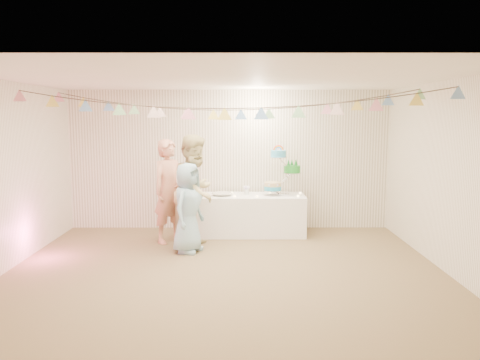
{
  "coord_description": "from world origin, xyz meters",
  "views": [
    {
      "loc": [
        0.19,
        -6.25,
        2.1
      ],
      "look_at": [
        0.2,
        0.8,
        1.15
      ],
      "focal_mm": 35.0,
      "sensor_mm": 36.0,
      "label": 1
    }
  ],
  "objects_px": {
    "table": "(251,215)",
    "person_child": "(188,208)",
    "cake_stand": "(282,170)",
    "person_adult_a": "(169,191)",
    "person_adult_b": "(196,191)"
  },
  "relations": [
    {
      "from": "cake_stand",
      "to": "person_adult_b",
      "type": "relative_size",
      "value": 0.45
    },
    {
      "from": "cake_stand",
      "to": "person_child",
      "type": "xyz_separation_m",
      "value": [
        -1.56,
        -1.17,
        -0.46
      ]
    },
    {
      "from": "cake_stand",
      "to": "person_child",
      "type": "relative_size",
      "value": 0.59
    },
    {
      "from": "person_child",
      "to": "cake_stand",
      "type": "bearing_deg",
      "value": -31.31
    },
    {
      "from": "person_adult_a",
      "to": "person_child",
      "type": "xyz_separation_m",
      "value": [
        0.37,
        -0.6,
        -0.17
      ]
    },
    {
      "from": "cake_stand",
      "to": "person_adult_b",
      "type": "bearing_deg",
      "value": -149.9
    },
    {
      "from": "cake_stand",
      "to": "person_adult_a",
      "type": "xyz_separation_m",
      "value": [
        -1.93,
        -0.57,
        -0.29
      ]
    },
    {
      "from": "cake_stand",
      "to": "person_adult_a",
      "type": "height_order",
      "value": "person_adult_a"
    },
    {
      "from": "person_adult_a",
      "to": "person_adult_b",
      "type": "relative_size",
      "value": 0.95
    },
    {
      "from": "cake_stand",
      "to": "person_adult_b",
      "type": "xyz_separation_m",
      "value": [
        -1.47,
        -0.85,
        -0.25
      ]
    },
    {
      "from": "person_adult_a",
      "to": "cake_stand",
      "type": "bearing_deg",
      "value": -30.88
    },
    {
      "from": "person_adult_b",
      "to": "person_child",
      "type": "distance_m",
      "value": 0.39
    },
    {
      "from": "cake_stand",
      "to": "person_child",
      "type": "bearing_deg",
      "value": -143.22
    },
    {
      "from": "table",
      "to": "person_adult_a",
      "type": "relative_size",
      "value": 1.1
    },
    {
      "from": "table",
      "to": "person_child",
      "type": "relative_size",
      "value": 1.36
    }
  ]
}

